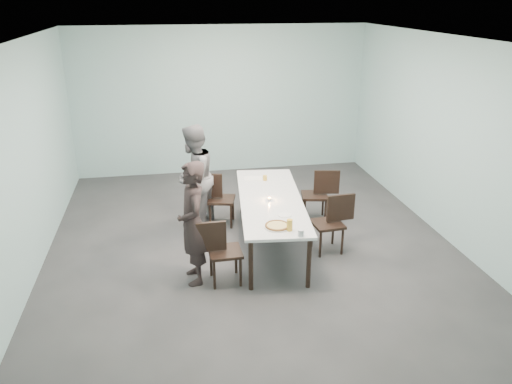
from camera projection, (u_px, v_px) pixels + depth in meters
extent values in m
plane|color=#333335|center=(251.00, 244.00, 7.60)|extent=(7.00, 7.00, 0.00)
cube|color=#9EC6C6|center=(222.00, 101.00, 10.25)|extent=(6.00, 0.02, 3.00)
cube|color=#9EC6C6|center=(329.00, 278.00, 3.85)|extent=(6.00, 0.02, 3.00)
cube|color=#9EC6C6|center=(26.00, 161.00, 6.54)|extent=(0.02, 7.00, 3.00)
cube|color=#9EC6C6|center=(446.00, 139.00, 7.55)|extent=(0.02, 7.00, 3.00)
cube|color=white|center=(251.00, 39.00, 6.49)|extent=(6.00, 7.00, 0.02)
cube|color=white|center=(271.00, 200.00, 7.31)|extent=(1.18, 2.68, 0.04)
cylinder|color=black|center=(251.00, 265.00, 6.29)|extent=(0.06, 0.06, 0.71)
cylinder|color=black|center=(242.00, 194.00, 8.56)|extent=(0.06, 0.06, 0.71)
cylinder|color=black|center=(309.00, 263.00, 6.34)|extent=(0.06, 0.06, 0.71)
cylinder|color=black|center=(285.00, 192.00, 8.61)|extent=(0.06, 0.06, 0.71)
cube|color=black|center=(225.00, 252.00, 6.46)|extent=(0.43, 0.43, 0.04)
cube|color=black|center=(210.00, 237.00, 6.34)|extent=(0.42, 0.05, 0.40)
cylinder|color=black|center=(214.00, 275.00, 6.36)|extent=(0.04, 0.04, 0.41)
cylinder|color=black|center=(211.00, 262.00, 6.67)|extent=(0.04, 0.04, 0.41)
cylinder|color=black|center=(241.00, 272.00, 6.42)|extent=(0.04, 0.04, 0.41)
cylinder|color=black|center=(236.00, 259.00, 6.73)|extent=(0.04, 0.04, 0.41)
cube|color=black|center=(221.00, 199.00, 8.12)|extent=(0.51, 0.51, 0.04)
cube|color=black|center=(209.00, 186.00, 8.04)|extent=(0.42, 0.14, 0.40)
cylinder|color=black|center=(210.00, 216.00, 8.05)|extent=(0.04, 0.04, 0.41)
cylinder|color=black|center=(213.00, 208.00, 8.36)|extent=(0.04, 0.04, 0.41)
cylinder|color=black|center=(231.00, 217.00, 8.03)|extent=(0.04, 0.04, 0.41)
cylinder|color=black|center=(233.00, 208.00, 8.35)|extent=(0.04, 0.04, 0.41)
cube|color=black|center=(328.00, 224.00, 7.25)|extent=(0.45, 0.45, 0.04)
cube|color=black|center=(341.00, 208.00, 7.20)|extent=(0.42, 0.07, 0.40)
cylinder|color=black|center=(333.00, 232.00, 7.52)|extent=(0.04, 0.04, 0.41)
cylinder|color=black|center=(342.00, 242.00, 7.22)|extent=(0.04, 0.04, 0.41)
cylinder|color=black|center=(312.00, 234.00, 7.44)|extent=(0.04, 0.04, 0.41)
cylinder|color=black|center=(320.00, 244.00, 7.14)|extent=(0.04, 0.04, 0.41)
cube|color=black|center=(315.00, 196.00, 8.28)|extent=(0.49, 0.49, 0.04)
cube|color=black|center=(327.00, 182.00, 8.19)|extent=(0.42, 0.12, 0.40)
cylinder|color=black|center=(323.00, 204.00, 8.52)|extent=(0.04, 0.04, 0.41)
cylinder|color=black|center=(325.00, 212.00, 8.20)|extent=(0.04, 0.04, 0.41)
cylinder|color=black|center=(303.00, 204.00, 8.52)|extent=(0.04, 0.04, 0.41)
cylinder|color=black|center=(305.00, 212.00, 8.20)|extent=(0.04, 0.04, 0.41)
imported|color=black|center=(193.00, 223.00, 6.35)|extent=(0.46, 0.64, 1.64)
imported|color=slate|center=(194.00, 177.00, 7.89)|extent=(0.95, 1.02, 1.69)
cylinder|color=white|center=(277.00, 227.00, 6.41)|extent=(0.34, 0.34, 0.01)
cylinder|color=#EED487|center=(277.00, 226.00, 6.41)|extent=(0.30, 0.30, 0.01)
torus|color=brown|center=(277.00, 225.00, 6.40)|extent=(0.32, 0.32, 0.03)
cylinder|color=white|center=(285.00, 215.00, 6.75)|extent=(0.18, 0.18, 0.01)
cylinder|color=gold|center=(290.00, 225.00, 6.29)|extent=(0.08, 0.08, 0.15)
cylinder|color=silver|center=(301.00, 233.00, 6.15)|extent=(0.08, 0.08, 0.09)
cylinder|color=silver|center=(269.00, 200.00, 7.23)|extent=(0.06, 0.06, 0.03)
cylinder|color=orange|center=(269.00, 198.00, 7.22)|extent=(0.04, 0.04, 0.01)
cylinder|color=gold|center=(265.00, 178.00, 8.02)|extent=(0.07, 0.07, 0.08)
cube|color=silver|center=(253.00, 178.00, 8.11)|extent=(0.32, 0.25, 0.01)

